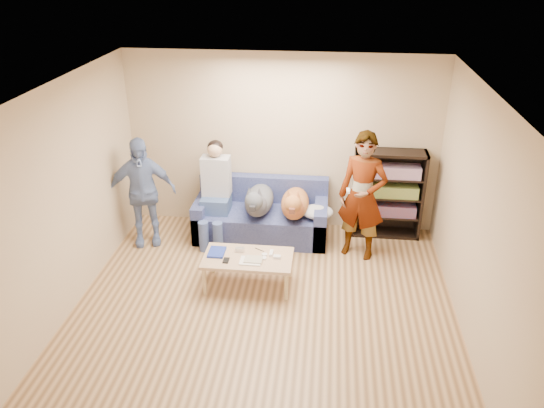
# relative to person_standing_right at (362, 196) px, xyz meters

# --- Properties ---
(ground) EXTENTS (5.00, 5.00, 0.00)m
(ground) POSITION_rel_person_standing_right_xyz_m (-1.15, -1.69, -0.88)
(ground) COLOR brown
(ground) RESTS_ON ground
(ceiling) EXTENTS (5.00, 5.00, 0.00)m
(ceiling) POSITION_rel_person_standing_right_xyz_m (-1.15, -1.69, 1.72)
(ceiling) COLOR white
(ceiling) RESTS_ON ground
(wall_back) EXTENTS (4.50, 0.00, 4.50)m
(wall_back) POSITION_rel_person_standing_right_xyz_m (-1.15, 0.81, 0.42)
(wall_back) COLOR tan
(wall_back) RESTS_ON ground
(wall_left) EXTENTS (0.00, 5.00, 5.00)m
(wall_left) POSITION_rel_person_standing_right_xyz_m (-3.40, -1.69, 0.42)
(wall_left) COLOR tan
(wall_left) RESTS_ON ground
(wall_right) EXTENTS (0.00, 5.00, 5.00)m
(wall_right) POSITION_rel_person_standing_right_xyz_m (1.10, -1.69, 0.42)
(wall_right) COLOR tan
(wall_right) RESTS_ON ground
(blanket) EXTENTS (0.46, 0.39, 0.16)m
(blanket) POSITION_rel_person_standing_right_xyz_m (-0.59, 0.22, -0.38)
(blanket) COLOR #A7A7AC
(blanket) RESTS_ON sofa
(person_standing_right) EXTENTS (0.75, 0.61, 1.77)m
(person_standing_right) POSITION_rel_person_standing_right_xyz_m (0.00, 0.00, 0.00)
(person_standing_right) COLOR gray
(person_standing_right) RESTS_ON ground
(person_standing_left) EXTENTS (1.00, 0.64, 1.59)m
(person_standing_left) POSITION_rel_person_standing_right_xyz_m (-3.02, -0.00, -0.09)
(person_standing_left) COLOR #7583BB
(person_standing_left) RESTS_ON ground
(held_controller) EXTENTS (0.04, 0.12, 0.03)m
(held_controller) POSITION_rel_person_standing_right_xyz_m (-0.20, -0.20, 0.16)
(held_controller) COLOR white
(held_controller) RESTS_ON person_standing_right
(notebook_blue) EXTENTS (0.20, 0.26, 0.03)m
(notebook_blue) POSITION_rel_person_standing_right_xyz_m (-1.80, -0.87, -0.45)
(notebook_blue) COLOR navy
(notebook_blue) RESTS_ON coffee_table
(papers) EXTENTS (0.26, 0.20, 0.02)m
(papers) POSITION_rel_person_standing_right_xyz_m (-1.35, -1.02, -0.46)
(papers) COLOR silver
(papers) RESTS_ON coffee_table
(magazine) EXTENTS (0.22, 0.17, 0.01)m
(magazine) POSITION_rel_person_standing_right_xyz_m (-1.32, -1.00, -0.44)
(magazine) COLOR #AAA188
(magazine) RESTS_ON coffee_table
(camera_silver) EXTENTS (0.11, 0.06, 0.05)m
(camera_silver) POSITION_rel_person_standing_right_xyz_m (-1.52, -0.80, -0.44)
(camera_silver) COLOR #BBBBC0
(camera_silver) RESTS_ON coffee_table
(controller_a) EXTENTS (0.04, 0.13, 0.03)m
(controller_a) POSITION_rel_person_standing_right_xyz_m (-1.12, -0.82, -0.45)
(controller_a) COLOR white
(controller_a) RESTS_ON coffee_table
(controller_b) EXTENTS (0.09, 0.06, 0.03)m
(controller_b) POSITION_rel_person_standing_right_xyz_m (-1.04, -0.90, -0.45)
(controller_b) COLOR silver
(controller_b) RESTS_ON coffee_table
(headphone_cup_a) EXTENTS (0.07, 0.07, 0.02)m
(headphone_cup_a) POSITION_rel_person_standing_right_xyz_m (-1.20, -0.94, -0.45)
(headphone_cup_a) COLOR white
(headphone_cup_a) RESTS_ON coffee_table
(headphone_cup_b) EXTENTS (0.07, 0.07, 0.02)m
(headphone_cup_b) POSITION_rel_person_standing_right_xyz_m (-1.20, -0.86, -0.45)
(headphone_cup_b) COLOR silver
(headphone_cup_b) RESTS_ON coffee_table
(pen_orange) EXTENTS (0.13, 0.06, 0.01)m
(pen_orange) POSITION_rel_person_standing_right_xyz_m (-1.42, -1.08, -0.46)
(pen_orange) COLOR #C2561B
(pen_orange) RESTS_ON coffee_table
(pen_black) EXTENTS (0.13, 0.08, 0.01)m
(pen_black) POSITION_rel_person_standing_right_xyz_m (-1.28, -0.74, -0.46)
(pen_black) COLOR black
(pen_black) RESTS_ON coffee_table
(wallet) EXTENTS (0.07, 0.12, 0.02)m
(wallet) POSITION_rel_person_standing_right_xyz_m (-1.65, -1.04, -0.46)
(wallet) COLOR black
(wallet) RESTS_ON coffee_table
(sofa) EXTENTS (1.90, 0.85, 0.82)m
(sofa) POSITION_rel_person_standing_right_xyz_m (-1.40, 0.40, -0.60)
(sofa) COLOR #515B93
(sofa) RESTS_ON ground
(person_seated) EXTENTS (0.40, 0.73, 1.47)m
(person_seated) POSITION_rel_person_standing_right_xyz_m (-2.04, 0.28, -0.11)
(person_seated) COLOR #425591
(person_seated) RESTS_ON sofa
(dog_gray) EXTENTS (0.40, 1.25, 0.59)m
(dog_gray) POSITION_rel_person_standing_right_xyz_m (-1.43, 0.23, -0.25)
(dog_gray) COLOR #4F535A
(dog_gray) RESTS_ON sofa
(dog_tan) EXTENTS (0.39, 1.15, 0.56)m
(dog_tan) POSITION_rel_person_standing_right_xyz_m (-0.91, 0.21, -0.26)
(dog_tan) COLOR #A77133
(dog_tan) RESTS_ON sofa
(coffee_table) EXTENTS (1.10, 0.60, 0.42)m
(coffee_table) POSITION_rel_person_standing_right_xyz_m (-1.40, -0.92, -0.51)
(coffee_table) COLOR tan
(coffee_table) RESTS_ON ground
(bookshelf) EXTENTS (1.00, 0.34, 1.30)m
(bookshelf) POSITION_rel_person_standing_right_xyz_m (0.40, 0.64, -0.21)
(bookshelf) COLOR black
(bookshelf) RESTS_ON ground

